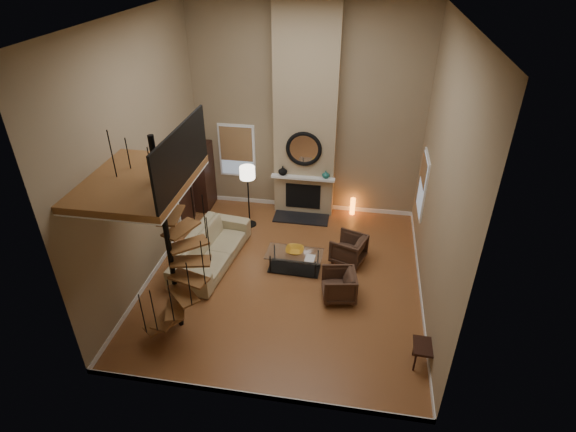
% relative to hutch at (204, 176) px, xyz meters
% --- Properties ---
extents(ground, '(6.00, 6.50, 0.01)m').
position_rel_hutch_xyz_m(ground, '(2.78, -2.82, -0.95)').
color(ground, '#A66535').
rests_on(ground, ground).
extents(back_wall, '(6.00, 0.02, 5.50)m').
position_rel_hutch_xyz_m(back_wall, '(2.78, 0.43, 1.80)').
color(back_wall, '#8F7B5C').
rests_on(back_wall, ground).
extents(front_wall, '(6.00, 0.02, 5.50)m').
position_rel_hutch_xyz_m(front_wall, '(2.78, -6.07, 1.80)').
color(front_wall, '#8F7B5C').
rests_on(front_wall, ground).
extents(left_wall, '(0.02, 6.50, 5.50)m').
position_rel_hutch_xyz_m(left_wall, '(-0.22, -2.82, 1.80)').
color(left_wall, '#8F7B5C').
rests_on(left_wall, ground).
extents(right_wall, '(0.02, 6.50, 5.50)m').
position_rel_hutch_xyz_m(right_wall, '(5.78, -2.82, 1.80)').
color(right_wall, '#8F7B5C').
rests_on(right_wall, ground).
extents(ceiling, '(6.00, 6.50, 0.01)m').
position_rel_hutch_xyz_m(ceiling, '(2.78, -2.82, 4.54)').
color(ceiling, silver).
rests_on(ceiling, back_wall).
extents(baseboard_back, '(6.00, 0.02, 0.12)m').
position_rel_hutch_xyz_m(baseboard_back, '(2.78, 0.42, -0.89)').
color(baseboard_back, white).
rests_on(baseboard_back, ground).
extents(baseboard_front, '(6.00, 0.02, 0.12)m').
position_rel_hutch_xyz_m(baseboard_front, '(2.78, -6.06, -0.89)').
color(baseboard_front, white).
rests_on(baseboard_front, ground).
extents(baseboard_left, '(0.02, 6.50, 0.12)m').
position_rel_hutch_xyz_m(baseboard_left, '(-0.21, -2.82, -0.89)').
color(baseboard_left, white).
rests_on(baseboard_left, ground).
extents(baseboard_right, '(0.02, 6.50, 0.12)m').
position_rel_hutch_xyz_m(baseboard_right, '(5.77, -2.82, -0.89)').
color(baseboard_right, white).
rests_on(baseboard_right, ground).
extents(chimney_breast, '(1.60, 0.38, 5.50)m').
position_rel_hutch_xyz_m(chimney_breast, '(2.78, 0.24, 1.80)').
color(chimney_breast, tan).
rests_on(chimney_breast, ground).
extents(hearth, '(1.50, 0.60, 0.04)m').
position_rel_hutch_xyz_m(hearth, '(2.78, -0.25, -0.93)').
color(hearth, black).
rests_on(hearth, ground).
extents(firebox, '(0.95, 0.02, 0.72)m').
position_rel_hutch_xyz_m(firebox, '(2.78, 0.04, -0.40)').
color(firebox, black).
rests_on(firebox, chimney_breast).
extents(mantel, '(1.70, 0.18, 0.06)m').
position_rel_hutch_xyz_m(mantel, '(2.78, -0.04, 0.20)').
color(mantel, white).
rests_on(mantel, chimney_breast).
extents(mirror_frame, '(0.94, 0.10, 0.94)m').
position_rel_hutch_xyz_m(mirror_frame, '(2.78, 0.02, 1.00)').
color(mirror_frame, black).
rests_on(mirror_frame, chimney_breast).
extents(mirror_disc, '(0.80, 0.01, 0.80)m').
position_rel_hutch_xyz_m(mirror_disc, '(2.78, 0.03, 1.00)').
color(mirror_disc, white).
rests_on(mirror_disc, chimney_breast).
extents(vase_left, '(0.24, 0.24, 0.25)m').
position_rel_hutch_xyz_m(vase_left, '(2.23, 0.00, 0.35)').
color(vase_left, black).
rests_on(vase_left, mantel).
extents(vase_right, '(0.20, 0.20, 0.21)m').
position_rel_hutch_xyz_m(vase_right, '(3.38, 0.00, 0.33)').
color(vase_right, '#1A5B52').
rests_on(vase_right, mantel).
extents(window_back, '(1.02, 0.06, 1.52)m').
position_rel_hutch_xyz_m(window_back, '(0.88, 0.41, 0.67)').
color(window_back, white).
rests_on(window_back, back_wall).
extents(window_right, '(0.06, 1.02, 1.52)m').
position_rel_hutch_xyz_m(window_right, '(5.75, -0.82, 0.68)').
color(window_right, white).
rests_on(window_right, right_wall).
extents(entry_door, '(0.10, 1.05, 2.16)m').
position_rel_hutch_xyz_m(entry_door, '(-0.18, -1.02, 0.10)').
color(entry_door, white).
rests_on(entry_door, ground).
extents(loft, '(1.70, 2.20, 1.09)m').
position_rel_hutch_xyz_m(loft, '(0.73, -4.62, 2.29)').
color(loft, brown).
rests_on(loft, left_wall).
extents(spiral_stair, '(1.47, 1.47, 4.06)m').
position_rel_hutch_xyz_m(spiral_stair, '(1.00, -4.61, 0.83)').
color(spiral_stair, black).
rests_on(spiral_stair, ground).
extents(hutch, '(0.39, 0.83, 1.84)m').
position_rel_hutch_xyz_m(hutch, '(0.00, 0.00, 0.00)').
color(hutch, black).
rests_on(hutch, ground).
extents(sofa, '(1.32, 2.70, 0.76)m').
position_rel_hutch_xyz_m(sofa, '(0.96, -2.51, -0.55)').
color(sofa, tan).
rests_on(sofa, ground).
extents(armchair_near, '(0.93, 0.92, 0.67)m').
position_rel_hutch_xyz_m(armchair_near, '(4.21, -1.98, -0.60)').
color(armchair_near, '#432B1F').
rests_on(armchair_near, ground).
extents(armchair_far, '(0.82, 0.80, 0.64)m').
position_rel_hutch_xyz_m(armchair_far, '(4.08, -3.30, -0.60)').
color(armchair_far, '#432B1F').
rests_on(armchair_far, ground).
extents(coffee_table, '(1.31, 0.69, 0.47)m').
position_rel_hutch_xyz_m(coffee_table, '(2.94, -2.48, -0.67)').
color(coffee_table, silver).
rests_on(coffee_table, ground).
extents(bowl, '(0.42, 0.42, 0.10)m').
position_rel_hutch_xyz_m(bowl, '(2.94, -2.43, -0.45)').
color(bowl, gold).
rests_on(bowl, coffee_table).
extents(book, '(0.24, 0.31, 0.03)m').
position_rel_hutch_xyz_m(book, '(3.29, -2.63, -0.49)').
color(book, gray).
rests_on(book, coffee_table).
extents(floor_lamp, '(0.39, 0.39, 1.71)m').
position_rel_hutch_xyz_m(floor_lamp, '(1.46, -0.76, 0.46)').
color(floor_lamp, black).
rests_on(floor_lamp, ground).
extents(accent_lamp, '(0.14, 0.14, 0.48)m').
position_rel_hutch_xyz_m(accent_lamp, '(4.14, 0.25, -0.70)').
color(accent_lamp, orange).
rests_on(accent_lamp, ground).
extents(side_chair, '(0.49, 0.49, 0.99)m').
position_rel_hutch_xyz_m(side_chair, '(5.77, -4.85, -0.42)').
color(side_chair, black).
rests_on(side_chair, ground).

